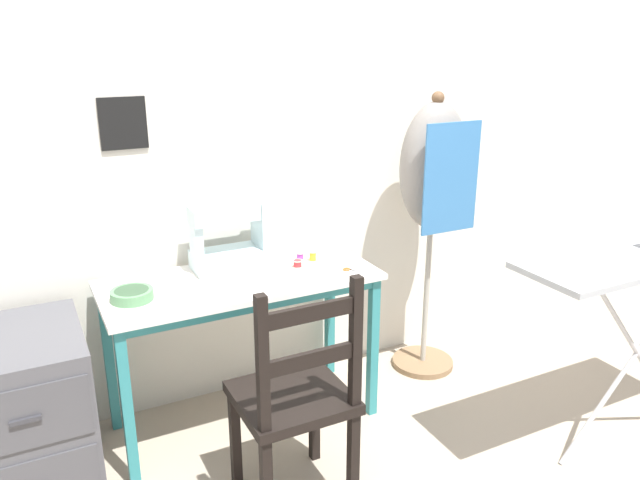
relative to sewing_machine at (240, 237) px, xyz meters
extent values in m
plane|color=tan|center=(-0.05, -0.38, -0.84)|extent=(14.00, 14.00, 0.00)
cube|color=silver|center=(-0.05, 0.18, 0.44)|extent=(10.00, 0.05, 2.55)
cube|color=black|center=(-0.42, 0.15, 0.50)|extent=(0.19, 0.01, 0.21)
cube|color=silver|center=(-0.05, -0.13, -0.15)|extent=(1.16, 0.50, 0.02)
cube|color=teal|center=(-0.05, -0.34, -0.18)|extent=(1.08, 0.03, 0.04)
cube|color=teal|center=(-0.59, -0.34, -0.50)|extent=(0.04, 0.04, 0.68)
cube|color=teal|center=(0.49, -0.34, -0.50)|extent=(0.04, 0.04, 0.68)
cube|color=teal|center=(-0.59, 0.08, -0.50)|extent=(0.04, 0.04, 0.68)
cube|color=teal|center=(0.49, 0.08, -0.50)|extent=(0.04, 0.04, 0.68)
cube|color=silver|center=(-0.02, 0.00, -0.10)|extent=(0.38, 0.18, 0.08)
cube|color=silver|center=(0.12, 0.00, 0.05)|extent=(0.09, 0.15, 0.21)
cube|color=silver|center=(-0.05, 0.00, 0.12)|extent=(0.34, 0.13, 0.07)
cube|color=silver|center=(-0.20, 0.00, 0.01)|extent=(0.04, 0.10, 0.14)
cylinder|color=#B22D2D|center=(0.18, 0.00, 0.05)|extent=(0.02, 0.06, 0.06)
cylinder|color=#99999E|center=(0.12, 0.00, 0.17)|extent=(0.01, 0.01, 0.02)
cylinder|color=#56895B|center=(-0.51, -0.17, -0.11)|extent=(0.16, 0.16, 0.04)
cylinder|color=#2F4B32|center=(-0.51, -0.17, -0.10)|extent=(0.13, 0.13, 0.01)
cube|color=silver|center=(0.44, -0.31, -0.13)|extent=(0.08, 0.09, 0.00)
cube|color=silver|center=(0.42, -0.32, -0.13)|extent=(0.05, 0.10, 0.00)
torus|color=#DB511E|center=(0.39, -0.26, -0.13)|extent=(0.03, 0.03, 0.01)
torus|color=#DB511E|center=(0.40, -0.26, -0.13)|extent=(0.03, 0.03, 0.01)
cylinder|color=red|center=(0.22, -0.13, -0.12)|extent=(0.04, 0.04, 0.03)
cylinder|color=beige|center=(0.22, -0.13, -0.11)|extent=(0.04, 0.04, 0.00)
cylinder|color=beige|center=(0.22, -0.13, -0.13)|extent=(0.04, 0.04, 0.00)
cylinder|color=purple|center=(0.27, -0.05, -0.12)|extent=(0.03, 0.03, 0.03)
cylinder|color=beige|center=(0.27, -0.05, -0.10)|extent=(0.04, 0.04, 0.00)
cylinder|color=beige|center=(0.27, -0.05, -0.13)|extent=(0.04, 0.04, 0.00)
cylinder|color=yellow|center=(0.31, -0.09, -0.11)|extent=(0.03, 0.03, 0.04)
cylinder|color=beige|center=(0.31, -0.09, -0.09)|extent=(0.04, 0.04, 0.00)
cylinder|color=beige|center=(0.31, -0.09, -0.13)|extent=(0.04, 0.04, 0.00)
cube|color=black|center=(-0.06, -0.68, -0.41)|extent=(0.40, 0.38, 0.04)
cube|color=black|center=(-0.23, -0.52, -0.63)|extent=(0.04, 0.04, 0.41)
cube|color=black|center=(0.11, -0.52, -0.63)|extent=(0.04, 0.04, 0.41)
cube|color=black|center=(0.11, -0.84, -0.63)|extent=(0.04, 0.04, 0.41)
cube|color=black|center=(-0.23, -0.84, -0.15)|extent=(0.04, 0.04, 0.48)
cube|color=black|center=(0.11, -0.84, -0.15)|extent=(0.04, 0.04, 0.48)
cube|color=black|center=(-0.06, -0.84, -0.01)|extent=(0.34, 0.02, 0.06)
cube|color=black|center=(-0.06, -0.84, -0.17)|extent=(0.34, 0.02, 0.06)
cube|color=#4C4C51|center=(-0.93, -0.16, -0.52)|extent=(0.46, 0.55, 0.64)
cube|color=#46464B|center=(-0.93, -0.44, -0.38)|extent=(0.42, 0.01, 0.23)
cube|color=#333338|center=(-0.93, -0.45, -0.38)|extent=(0.10, 0.01, 0.02)
cylinder|color=#846647|center=(0.96, -0.09, -0.82)|extent=(0.32, 0.32, 0.03)
cylinder|color=#ADA89E|center=(0.96, -0.09, -0.39)|extent=(0.03, 0.03, 0.83)
ellipsoid|color=gray|center=(0.96, -0.09, 0.24)|extent=(0.36, 0.26, 0.62)
sphere|color=brown|center=(0.96, -0.09, 0.56)|extent=(0.06, 0.06, 0.06)
cube|color=teal|center=(0.96, -0.22, 0.21)|extent=(0.31, 0.01, 0.52)
cylinder|color=#B7B7BC|center=(1.36, -1.01, -0.41)|extent=(0.75, 0.02, 0.86)
cylinder|color=#B7B7BC|center=(1.36, -1.01, -0.41)|extent=(0.75, 0.02, 0.86)
camera|label=1|loc=(-0.86, -2.48, 0.85)|focal=35.00mm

